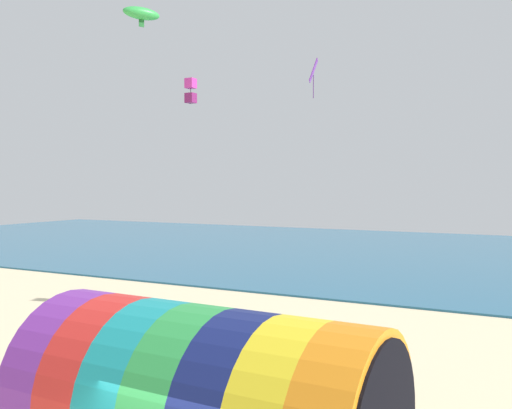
% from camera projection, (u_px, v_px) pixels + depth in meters
% --- Properties ---
extents(sea, '(120.00, 40.00, 0.10)m').
position_uv_depth(sea, '(475.00, 257.00, 42.95)').
color(sea, '#236084').
rests_on(sea, ground).
extents(giant_inflatable_tube, '(6.57, 3.70, 3.46)m').
position_uv_depth(giant_inflatable_tube, '(204.00, 407.00, 9.82)').
color(giant_inflatable_tube, purple).
rests_on(giant_inflatable_tube, ground).
extents(kite_magenta_box, '(0.43, 0.43, 1.20)m').
position_uv_depth(kite_magenta_box, '(191.00, 91.00, 26.31)').
color(kite_magenta_box, '#D1339E').
extents(kite_green_parafoil, '(1.12, 1.48, 0.71)m').
position_uv_depth(kite_green_parafoil, '(141.00, 13.00, 20.42)').
color(kite_green_parafoil, green).
extents(kite_purple_diamond, '(0.56, 0.75, 1.62)m').
position_uv_depth(kite_purple_diamond, '(313.00, 71.00, 23.94)').
color(kite_purple_diamond, purple).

